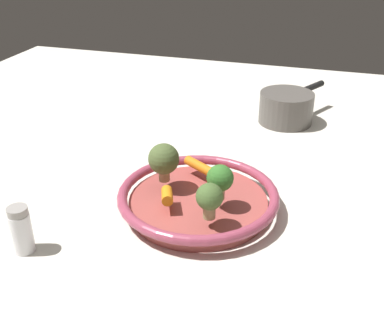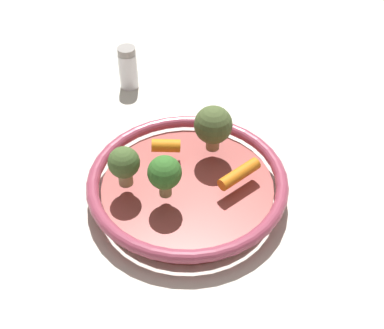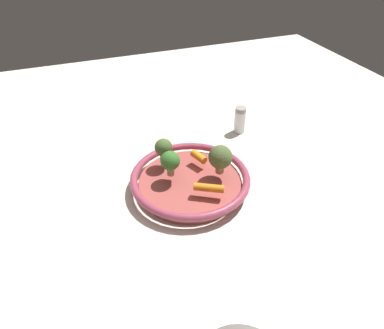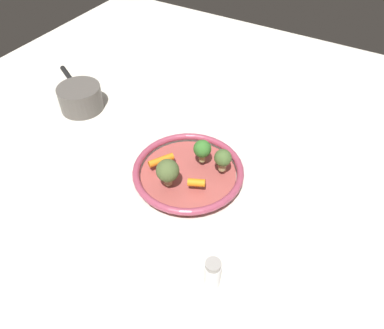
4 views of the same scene
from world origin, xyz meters
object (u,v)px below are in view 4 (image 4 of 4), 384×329
(serving_bowl, at_px, (188,173))
(broccoli_floret_mid, at_px, (223,159))
(baby_carrot_near_rim, at_px, (161,160))
(broccoli_floret_small, at_px, (202,149))
(broccoli_floret_edge, at_px, (168,171))
(saucepan, at_px, (80,98))
(salt_shaker, at_px, (213,274))
(baby_carrot_left, at_px, (197,183))

(serving_bowl, relative_size, broccoli_floret_mid, 4.71)
(baby_carrot_near_rim, xyz_separation_m, broccoli_floret_small, (-0.06, 0.09, 0.03))
(serving_bowl, distance_m, broccoli_floret_edge, 0.09)
(broccoli_floret_edge, relative_size, saucepan, 0.34)
(baby_carrot_near_rim, relative_size, saucepan, 0.32)
(serving_bowl, xyz_separation_m, salt_shaker, (0.23, 0.19, 0.02))
(baby_carrot_left, xyz_separation_m, saucepan, (-0.14, -0.50, -0.01))
(baby_carrot_left, distance_m, broccoli_floret_edge, 0.08)
(serving_bowl, relative_size, saucepan, 1.36)
(saucepan, bearing_deg, broccoli_floret_edge, 69.12)
(broccoli_floret_edge, bearing_deg, broccoli_floret_mid, 140.13)
(baby_carrot_near_rim, bearing_deg, broccoli_floret_small, 125.16)
(baby_carrot_left, bearing_deg, broccoli_floret_mid, 160.87)
(serving_bowl, distance_m, salt_shaker, 0.30)
(serving_bowl, height_order, saucepan, saucepan)
(serving_bowl, relative_size, broccoli_floret_edge, 3.99)
(broccoli_floret_edge, height_order, salt_shaker, broccoli_floret_edge)
(baby_carrot_near_rim, relative_size, broccoli_floret_edge, 0.94)
(serving_bowl, distance_m, broccoli_floret_mid, 0.10)
(salt_shaker, bearing_deg, broccoli_floret_edge, -127.64)
(baby_carrot_near_rim, height_order, broccoli_floret_edge, broccoli_floret_edge)
(baby_carrot_near_rim, distance_m, broccoli_floret_edge, 0.08)
(broccoli_floret_mid, height_order, saucepan, broccoli_floret_mid)
(broccoli_floret_small, distance_m, salt_shaker, 0.32)
(baby_carrot_left, distance_m, broccoli_floret_mid, 0.09)
(serving_bowl, relative_size, baby_carrot_left, 6.81)
(serving_bowl, height_order, baby_carrot_left, baby_carrot_left)
(baby_carrot_near_rim, xyz_separation_m, broccoli_floret_mid, (-0.06, 0.14, 0.03))
(baby_carrot_near_rim, xyz_separation_m, salt_shaker, (0.21, 0.26, -0.01))
(baby_carrot_left, distance_m, saucepan, 0.51)
(saucepan, bearing_deg, broccoli_floret_small, 83.27)
(broccoli_floret_edge, bearing_deg, baby_carrot_near_rim, -132.87)
(serving_bowl, bearing_deg, saucepan, -102.19)
(broccoli_floret_edge, xyz_separation_m, broccoli_floret_mid, (-0.11, 0.09, -0.01))
(broccoli_floret_small, height_order, broccoli_floret_mid, broccoli_floret_small)
(baby_carrot_left, xyz_separation_m, broccoli_floret_edge, (0.03, -0.06, 0.03))
(broccoli_floret_mid, height_order, salt_shaker, broccoli_floret_mid)
(broccoli_floret_small, bearing_deg, broccoli_floret_mid, 88.02)
(salt_shaker, bearing_deg, serving_bowl, -140.02)
(serving_bowl, height_order, baby_carrot_near_rim, baby_carrot_near_rim)
(serving_bowl, height_order, broccoli_floret_mid, broccoli_floret_mid)
(salt_shaker, bearing_deg, broccoli_floret_small, -147.14)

